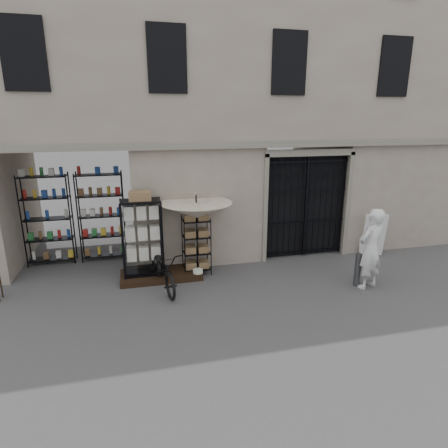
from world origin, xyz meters
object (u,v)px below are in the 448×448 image
object	(u,v)px
wire_rack	(196,246)
market_umbrella	(196,206)
display_cabinet	(142,241)
white_bucket	(198,274)
bicycle	(164,288)
shopkeeper	(366,287)
steel_bollard	(358,270)
easel_sign	(372,233)

from	to	relation	value
wire_rack	market_umbrella	world-z (taller)	market_umbrella
display_cabinet	white_bucket	size ratio (longest dim) A/B	8.11
market_umbrella	bicycle	bearing A→B (deg)	-146.88
wire_rack	shopkeeper	world-z (taller)	wire_rack
display_cabinet	wire_rack	bearing A→B (deg)	26.04
bicycle	shopkeeper	distance (m)	4.85
white_bucket	shopkeeper	size ratio (longest dim) A/B	0.13
wire_rack	white_bucket	xyz separation A→B (m)	(-0.04, -0.35, -0.62)
market_umbrella	white_bucket	world-z (taller)	market_umbrella
bicycle	shopkeeper	xyz separation A→B (m)	(4.73, -1.07, 0.00)
display_cabinet	shopkeeper	distance (m)	5.53
market_umbrella	shopkeeper	distance (m)	4.54
display_cabinet	white_bucket	bearing A→B (deg)	11.01
wire_rack	market_umbrella	bearing A→B (deg)	-103.39
steel_bollard	shopkeeper	size ratio (longest dim) A/B	0.42
shopkeeper	easel_sign	distance (m)	2.47
display_cabinet	market_umbrella	distance (m)	1.58
market_umbrella	wire_rack	bearing A→B (deg)	88.13
market_umbrella	easel_sign	bearing A→B (deg)	2.76
shopkeeper	easel_sign	world-z (taller)	easel_sign
shopkeeper	easel_sign	size ratio (longest dim) A/B	1.49
white_bucket	shopkeeper	bearing A→B (deg)	-20.61
shopkeeper	wire_rack	bearing A→B (deg)	-45.30
bicycle	easel_sign	bearing A→B (deg)	-3.29
wire_rack	market_umbrella	size ratio (longest dim) A/B	0.60
steel_bollard	display_cabinet	bearing A→B (deg)	161.90
display_cabinet	easel_sign	xyz separation A→B (m)	(6.56, 0.16, -0.32)
white_bucket	display_cabinet	bearing A→B (deg)	166.51
bicycle	shopkeeper	world-z (taller)	bicycle
shopkeeper	market_umbrella	bearing A→B (deg)	-43.63
wire_rack	display_cabinet	bearing A→B (deg)	170.03
shopkeeper	easel_sign	xyz separation A→B (m)	(1.40, 1.92, 0.67)
white_bucket	steel_bollard	bearing A→B (deg)	-19.70
easel_sign	display_cabinet	bearing A→B (deg)	-156.56
shopkeeper	bicycle	bearing A→B (deg)	-32.76
display_cabinet	steel_bollard	world-z (taller)	display_cabinet
display_cabinet	market_umbrella	bearing A→B (deg)	20.39
wire_rack	easel_sign	size ratio (longest dim) A/B	1.17
market_umbrella	easel_sign	size ratio (longest dim) A/B	1.96
white_bucket	easel_sign	world-z (taller)	easel_sign
display_cabinet	easel_sign	size ratio (longest dim) A/B	1.57
wire_rack	bicycle	size ratio (longest dim) A/B	0.81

